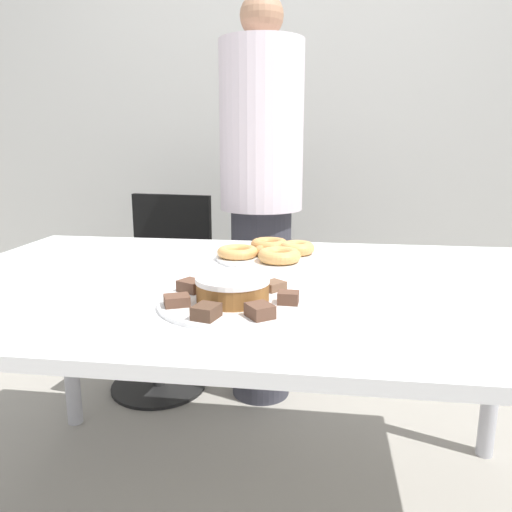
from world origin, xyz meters
TOP-DOWN VIEW (x-y plane):
  - wall_back at (0.00, 1.64)m, footprint 8.00×0.05m
  - table at (0.00, 0.00)m, footprint 1.73×1.07m
  - person_standing at (-0.08, 0.83)m, footprint 0.34×0.34m
  - office_chair_left at (-0.55, 0.88)m, footprint 0.50×0.50m
  - plate_cake at (-0.01, -0.21)m, footprint 0.34×0.34m
  - plate_donuts at (0.03, 0.26)m, footprint 0.36×0.36m
  - frosted_cake at (-0.01, -0.21)m, footprint 0.17×0.17m
  - lamington_0 at (-0.12, -0.15)m, footprint 0.07×0.07m
  - lamington_1 at (-0.12, -0.26)m, footprint 0.07×0.06m
  - lamington_2 at (-0.04, -0.33)m, footprint 0.06×0.06m
  - lamington_3 at (0.07, -0.31)m, footprint 0.07×0.07m
  - lamington_4 at (0.12, -0.21)m, footprint 0.05×0.04m
  - lamington_5 at (0.07, -0.11)m, footprint 0.07×0.07m
  - lamington_6 at (-0.03, -0.09)m, footprint 0.05×0.06m
  - donut_0 at (0.03, 0.26)m, footprint 0.12×0.12m
  - donut_1 at (0.11, 0.29)m, footprint 0.11×0.11m
  - donut_2 at (0.01, 0.33)m, footprint 0.12×0.12m
  - donut_3 at (-0.07, 0.22)m, footprint 0.13×0.13m
  - donut_4 at (0.06, 0.17)m, footprint 0.13×0.13m
  - napkin at (-0.51, -0.09)m, footprint 0.12×0.11m

SIDE VIEW (x-z plane):
  - office_chair_left at x=-0.55m, z-range -0.02..0.86m
  - table at x=0.00m, z-range 0.31..1.08m
  - napkin at x=-0.51m, z-range 0.77..0.78m
  - plate_cake at x=-0.01m, z-range 0.77..0.78m
  - plate_donuts at x=0.03m, z-range 0.77..0.78m
  - lamington_5 at x=0.07m, z-range 0.78..0.80m
  - lamington_1 at x=-0.12m, z-range 0.78..0.80m
  - lamington_6 at x=-0.03m, z-range 0.78..0.81m
  - lamington_0 at x=-0.12m, z-range 0.78..0.81m
  - lamington_4 at x=0.12m, z-range 0.78..0.81m
  - lamington_3 at x=0.07m, z-range 0.78..0.81m
  - lamington_2 at x=-0.04m, z-range 0.78..0.81m
  - donut_0 at x=0.03m, z-range 0.78..0.81m
  - donut_3 at x=-0.07m, z-range 0.78..0.81m
  - donut_2 at x=0.01m, z-range 0.78..0.82m
  - donut_4 at x=0.06m, z-range 0.78..0.82m
  - donut_1 at x=0.11m, z-range 0.78..0.82m
  - frosted_cake at x=-0.01m, z-range 0.78..0.84m
  - person_standing at x=-0.08m, z-range 0.05..1.75m
  - wall_back at x=0.00m, z-range 0.00..2.60m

